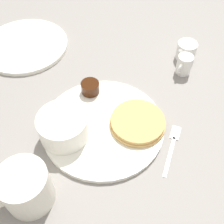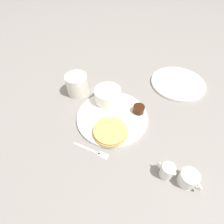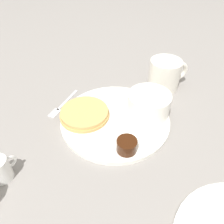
{
  "view_description": "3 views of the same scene",
  "coord_description": "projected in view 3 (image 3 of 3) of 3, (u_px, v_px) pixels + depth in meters",
  "views": [
    {
      "loc": [
        0.34,
        0.18,
        0.55
      ],
      "look_at": [
        -0.01,
        0.02,
        0.05
      ],
      "focal_mm": 45.0,
      "sensor_mm": 36.0,
      "label": 1
    },
    {
      "loc": [
        -0.23,
        0.39,
        0.55
      ],
      "look_at": [
        0.0,
        0.0,
        0.04
      ],
      "focal_mm": 28.0,
      "sensor_mm": 36.0,
      "label": 2
    },
    {
      "loc": [
        -0.37,
        -0.2,
        0.4
      ],
      "look_at": [
        -0.02,
        0.0,
        0.04
      ],
      "focal_mm": 35.0,
      "sensor_mm": 36.0,
      "label": 3
    }
  ],
  "objects": [
    {
      "name": "ground_plane",
      "position": [
        115.0,
        121.0,
        0.58
      ],
      "size": [
        4.0,
        4.0,
        0.0
      ],
      "primitive_type": "plane",
      "color": "gray"
    },
    {
      "name": "plate",
      "position": [
        115.0,
        119.0,
        0.58
      ],
      "size": [
        0.29,
        0.29,
        0.01
      ],
      "color": "white",
      "rests_on": "ground_plane"
    },
    {
      "name": "pancake_stack",
      "position": [
        85.0,
        113.0,
        0.57
      ],
      "size": [
        0.13,
        0.13,
        0.02
      ],
      "color": "tan",
      "rests_on": "plate"
    },
    {
      "name": "bowl",
      "position": [
        149.0,
        103.0,
        0.57
      ],
      "size": [
        0.11,
        0.11,
        0.06
      ],
      "color": "white",
      "rests_on": "plate"
    },
    {
      "name": "syrup_cup",
      "position": [
        127.0,
        145.0,
        0.48
      ],
      "size": [
        0.05,
        0.05,
        0.03
      ],
      "color": "#38190A",
      "rests_on": "plate"
    },
    {
      "name": "butter_ramekin",
      "position": [
        158.0,
        111.0,
        0.57
      ],
      "size": [
        0.04,
        0.04,
        0.04
      ],
      "color": "white",
      "rests_on": "plate"
    },
    {
      "name": "coffee_mug",
      "position": [
        165.0,
        74.0,
        0.67
      ],
      "size": [
        0.11,
        0.11,
        0.09
      ],
      "color": "silver",
      "rests_on": "ground_plane"
    },
    {
      "name": "creamer_pitcher_near",
      "position": [
        0.0,
        169.0,
        0.44
      ],
      "size": [
        0.06,
        0.04,
        0.06
      ],
      "color": "white",
      "rests_on": "ground_plane"
    },
    {
      "name": "fork",
      "position": [
        61.0,
        106.0,
        0.63
      ],
      "size": [
        0.14,
        0.03,
        0.0
      ],
      "color": "silver",
      "rests_on": "ground_plane"
    }
  ]
}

